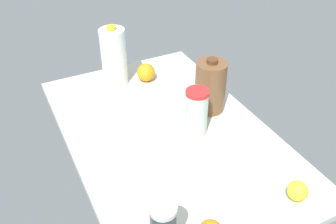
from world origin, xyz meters
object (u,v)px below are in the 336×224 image
chocolate_milk_jug (210,86)px  lemon_beside_bowl (297,191)px  tumbler_cup (196,112)px  orange_loose (146,72)px  milk_jug (114,57)px

chocolate_milk_jug → lemon_beside_bowl: size_ratio=3.56×
tumbler_cup → orange_loose: 45.18cm
lemon_beside_bowl → orange_loose: (-89.44, -13.70, 0.96)cm
milk_jug → orange_loose: (4.84, 13.66, -9.26)cm
chocolate_milk_jug → tumbler_cup: 17.44cm
tumbler_cup → milk_jug: 52.14cm
chocolate_milk_jug → milk_jug: 47.86cm
tumbler_cup → lemon_beside_bowl: 46.62cm
chocolate_milk_jug → lemon_beside_bowl: chocolate_milk_jug is taller
chocolate_milk_jug → milk_jug: milk_jug is taller
chocolate_milk_jug → orange_loose: bearing=-156.0°
orange_loose → tumbler_cup: bearing=2.2°
milk_jug → orange_loose: size_ratio=3.32×
tumbler_cup → milk_jug: milk_jug is taller
milk_jug → chocolate_milk_jug: bearing=36.7°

